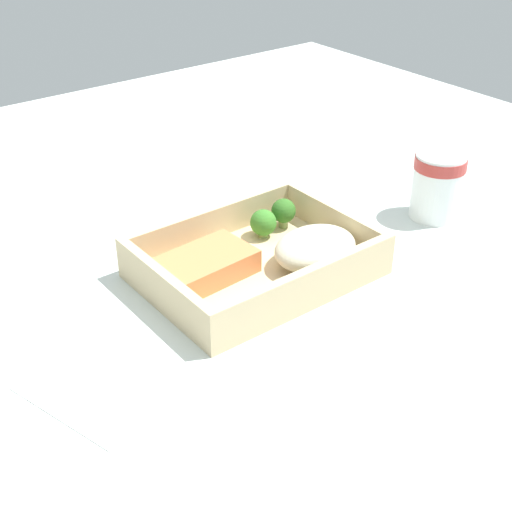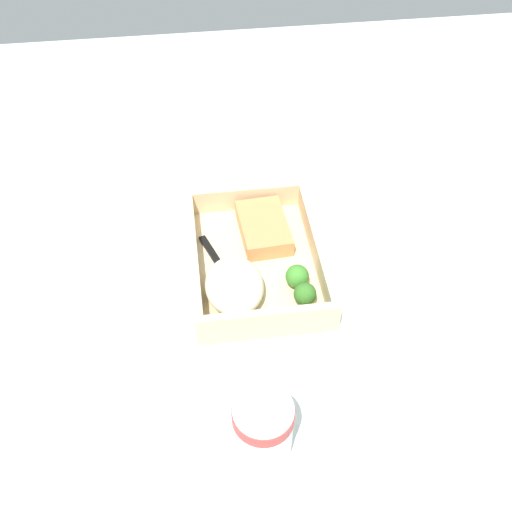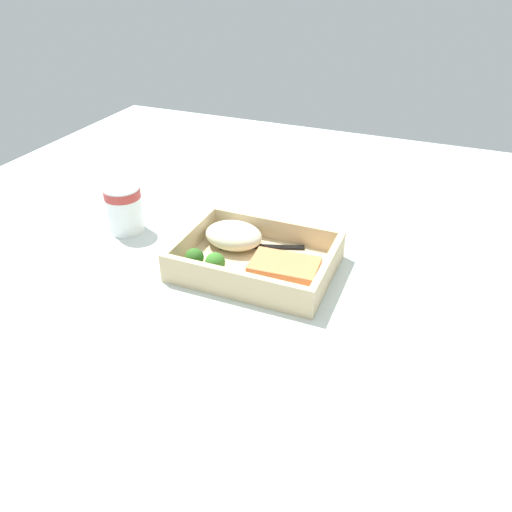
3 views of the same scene
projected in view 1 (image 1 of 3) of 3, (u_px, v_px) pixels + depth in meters
ground_plane at (256, 281)px, 88.98cm from camera, size 160.00×160.00×2.00cm
takeout_tray at (256, 271)px, 88.16cm from camera, size 27.29×20.09×1.20cm
tray_rim at (256, 252)px, 86.76cm from camera, size 27.29×20.09×4.20cm
salmon_fillet at (206, 265)px, 85.31cm from camera, size 11.90×8.07×2.89cm
mashed_potatoes at (315, 248)px, 87.21cm from camera, size 10.96×8.52×4.48cm
broccoli_floret_1 at (284, 211)px, 95.39cm from camera, size 3.30×3.30×4.08cm
broccoli_floret_2 at (263, 223)px, 93.30cm from camera, size 3.51×3.51×3.82cm
fork at (294, 277)px, 85.40cm from camera, size 15.44×6.85×0.44cm
paper_cup at (438, 182)px, 99.13cm from camera, size 7.18×7.18×9.48cm
receipt_slip at (88, 396)px, 69.37cm from camera, size 11.33×15.94×0.24cm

